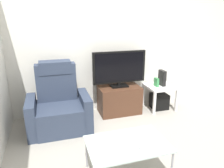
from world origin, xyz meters
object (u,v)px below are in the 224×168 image
object	(u,v)px
tv_stand	(119,100)
recliner_armchair	(59,106)
subwoofer_box	(159,101)
game_console	(162,78)
book_upright	(156,82)
coffee_table	(127,145)
cell_phone	(138,145)
television	(119,68)
side_table	(160,89)

from	to	relation	value
tv_stand	recliner_armchair	distance (m)	1.16
subwoofer_box	game_console	bearing A→B (deg)	15.95
tv_stand	book_upright	bearing A→B (deg)	-5.47
game_console	coffee_table	size ratio (longest dim) A/B	0.33
tv_stand	cell_phone	size ratio (longest dim) A/B	5.13
television	side_table	size ratio (longest dim) A/B	1.84
game_console	cell_phone	bearing A→B (deg)	-126.78
recliner_armchair	tv_stand	bearing A→B (deg)	12.42
book_upright	coffee_table	xyz separation A→B (m)	(-1.20, -1.56, -0.17)
cell_phone	side_table	bearing A→B (deg)	26.14
book_upright	game_console	bearing A→B (deg)	12.53
recliner_armchair	coffee_table	xyz separation A→B (m)	(0.66, -1.38, 0.02)
coffee_table	cell_phone	bearing A→B (deg)	-39.12
side_table	coffee_table	world-z (taller)	side_table
book_upright	cell_phone	xyz separation A→B (m)	(-1.11, -1.63, -0.13)
recliner_armchair	game_console	distance (m)	2.02
side_table	book_upright	xyz separation A→B (m)	(-0.10, -0.02, 0.16)
coffee_table	cell_phone	world-z (taller)	cell_phone
recliner_armchair	game_console	xyz separation A→B (m)	(2.00, 0.20, 0.26)
side_table	game_console	size ratio (longest dim) A/B	1.81
recliner_armchair	game_console	size ratio (longest dim) A/B	3.63
side_table	cell_phone	xyz separation A→B (m)	(-1.21, -1.65, 0.03)
tv_stand	book_upright	xyz separation A→B (m)	(0.73, -0.07, 0.30)
television	recliner_armchair	world-z (taller)	television
side_table	subwoofer_box	size ratio (longest dim) A/B	1.79
tv_stand	subwoofer_box	xyz separation A→B (m)	(0.83, -0.05, -0.11)
tv_stand	recliner_armchair	size ratio (longest dim) A/B	0.71
television	subwoofer_box	bearing A→B (deg)	-4.75
tv_stand	coffee_table	size ratio (longest dim) A/B	0.85
book_upright	game_console	distance (m)	0.15
recliner_armchair	cell_phone	xyz separation A→B (m)	(0.75, -1.46, 0.05)
side_table	book_upright	distance (m)	0.19
game_console	cell_phone	distance (m)	2.08
tv_stand	book_upright	size ratio (longest dim) A/B	4.68
subwoofer_box	cell_phone	world-z (taller)	cell_phone
side_table	coffee_table	bearing A→B (deg)	-129.46
subwoofer_box	book_upright	bearing A→B (deg)	-168.69
tv_stand	television	xyz separation A→B (m)	(0.00, 0.02, 0.61)
television	subwoofer_box	size ratio (longest dim) A/B	3.30
game_console	subwoofer_box	bearing A→B (deg)	-164.05
tv_stand	recliner_armchair	world-z (taller)	recliner_armchair
television	coffee_table	world-z (taller)	television
subwoofer_box	game_console	world-z (taller)	game_console
television	game_console	distance (m)	0.90
tv_stand	cell_phone	world-z (taller)	tv_stand
side_table	cell_phone	distance (m)	2.05
television	subwoofer_box	distance (m)	1.10
television	book_upright	size ratio (longest dim) A/B	6.05
coffee_table	cell_phone	size ratio (longest dim) A/B	6.00
book_upright	recliner_armchair	bearing A→B (deg)	-174.66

